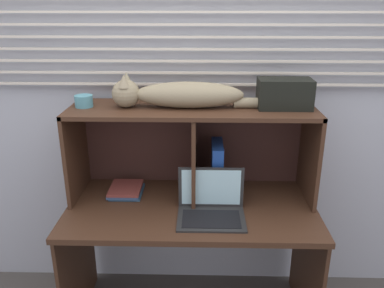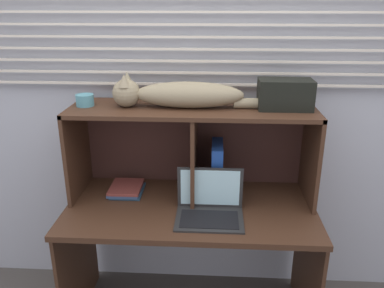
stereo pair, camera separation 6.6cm
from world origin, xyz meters
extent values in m
cube|color=#B1B4BF|center=(0.00, 0.55, 1.25)|extent=(4.40, 0.04, 2.50)
cube|color=beige|center=(0.00, 0.50, 1.31)|extent=(3.33, 0.02, 0.01)
cube|color=beige|center=(0.00, 0.50, 1.38)|extent=(3.33, 0.02, 0.01)
cube|color=beige|center=(0.00, 0.50, 1.44)|extent=(3.33, 0.02, 0.01)
cube|color=beige|center=(0.00, 0.50, 1.50)|extent=(3.33, 0.02, 0.01)
cube|color=beige|center=(0.00, 0.50, 1.57)|extent=(3.33, 0.02, 0.01)
cube|color=beige|center=(0.00, 0.50, 1.63)|extent=(3.33, 0.02, 0.01)
cube|color=beige|center=(0.00, 0.50, 1.69)|extent=(3.33, 0.02, 0.01)
cube|color=#422819|center=(0.00, 0.18, 0.71)|extent=(1.31, 0.66, 0.03)
cube|color=#422819|center=(-0.65, 0.18, 0.35)|extent=(0.02, 0.59, 0.70)
cube|color=#422819|center=(0.65, 0.18, 0.35)|extent=(0.02, 0.59, 0.70)
cube|color=#422819|center=(0.00, 0.31, 1.22)|extent=(1.28, 0.38, 0.02)
cube|color=#422819|center=(-0.63, 0.31, 0.98)|extent=(0.02, 0.38, 0.50)
cube|color=#422819|center=(0.63, 0.31, 0.98)|extent=(0.02, 0.38, 0.50)
cube|color=#422819|center=(0.01, 0.31, 0.97)|extent=(0.02, 0.36, 0.48)
cube|color=#452721|center=(0.00, 0.50, 0.98)|extent=(1.28, 0.01, 0.50)
ellipsoid|color=gray|center=(-0.02, 0.31, 1.30)|extent=(0.56, 0.15, 0.13)
sphere|color=gray|center=(-0.34, 0.31, 1.30)|extent=(0.14, 0.14, 0.14)
cone|color=gray|center=(-0.34, 0.27, 1.37)|extent=(0.06, 0.06, 0.06)
cone|color=gray|center=(-0.34, 0.35, 1.37)|extent=(0.06, 0.06, 0.06)
cylinder|color=gray|center=(0.38, 0.31, 1.26)|extent=(0.34, 0.05, 0.05)
cube|color=#272727|center=(0.10, 0.04, 0.73)|extent=(0.34, 0.24, 0.01)
cube|color=#272727|center=(0.10, 0.16, 0.85)|extent=(0.34, 0.01, 0.22)
cube|color=#B2E0EA|center=(0.10, 0.16, 0.85)|extent=(0.30, 0.00, 0.19)
cube|color=black|center=(0.10, 0.03, 0.74)|extent=(0.29, 0.17, 0.00)
cube|color=#1D4297|center=(0.14, 0.31, 0.88)|extent=(0.06, 0.23, 0.31)
cube|color=#315775|center=(-0.37, 0.32, 0.73)|extent=(0.17, 0.20, 0.01)
cube|color=#39527D|center=(-0.37, 0.31, 0.75)|extent=(0.17, 0.20, 0.02)
cube|color=brown|center=(-0.37, 0.30, 0.77)|extent=(0.17, 0.20, 0.02)
cylinder|color=teal|center=(-0.56, 0.31, 1.26)|extent=(0.09, 0.09, 0.06)
cube|color=black|center=(0.47, 0.31, 1.31)|extent=(0.27, 0.15, 0.15)
camera|label=1|loc=(0.05, -1.66, 1.75)|focal=36.72mm
camera|label=2|loc=(0.11, -1.66, 1.75)|focal=36.72mm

